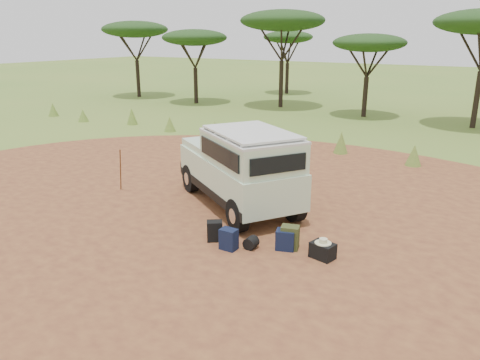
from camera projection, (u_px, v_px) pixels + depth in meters
The scene contains 13 objects.
ground at pixel (223, 222), 12.33m from camera, with size 140.00×140.00×0.00m, color #577F2D.
dirt_clearing at pixel (223, 222), 12.33m from camera, with size 23.00×23.00×0.01m, color #935A30.
grass_fringe at pixel (343, 145), 19.19m from camera, with size 36.60×1.60×0.90m.
acacia_treeline at pixel (427, 32), 26.57m from camera, with size 46.70×13.20×6.26m.
safari_vehicle at pixel (240, 169), 13.15m from camera, with size 5.00×4.16×2.33m.
walking_staff at pixel (120, 170), 14.55m from camera, with size 0.04×0.04×1.47m, color brown.
backpack_black at pixel (215, 231), 11.17m from camera, with size 0.37×0.27×0.50m, color black.
backpack_navy at pixel (229, 239), 10.72m from camera, with size 0.38×0.27×0.50m, color #121E3A.
backpack_olive at pixel (290, 238), 10.74m from camera, with size 0.41×0.29×0.56m, color #444921.
duffel_navy at pixel (285, 240), 10.72m from camera, with size 0.42×0.32×0.48m, color #121E3A.
hard_case at pixel (323, 251), 10.31m from camera, with size 0.51×0.36×0.36m, color black.
stuff_sack at pixel (251, 243), 10.79m from camera, with size 0.29×0.29×0.29m, color black.
safari_hat at pixel (323, 242), 10.25m from camera, with size 0.37×0.37×0.11m.
Camera 1 is at (6.39, -9.49, 4.76)m, focal length 35.00 mm.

